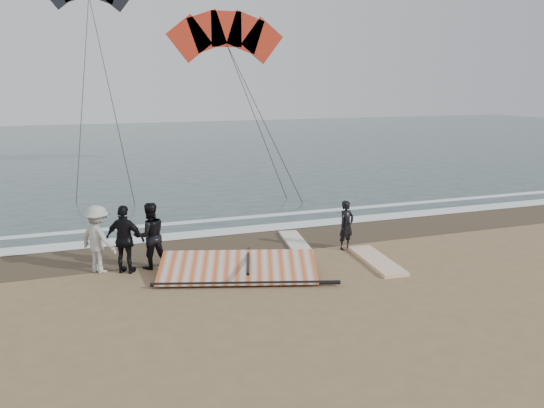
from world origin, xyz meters
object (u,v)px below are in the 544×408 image
Objects in this scene: board_white at (377,260)px; board_cream at (295,242)px; sail_rig at (234,269)px; man_main at (346,225)px.

board_cream is (-1.57, 2.59, -0.00)m from board_white.
board_white is 1.13× the size of board_cream.
sail_rig is (-2.71, -2.30, 0.15)m from board_cream.
board_cream is (-1.29, 1.14, -0.74)m from man_main.
man_main is 0.67× the size of board_cream.
board_white is 0.56× the size of sail_rig.
board_cream is at bearing 40.32° from sail_rig.
man_main is 1.65m from board_white.
sail_rig is at bearing -178.43° from board_white.
man_main is at bearing 106.16° from board_white.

